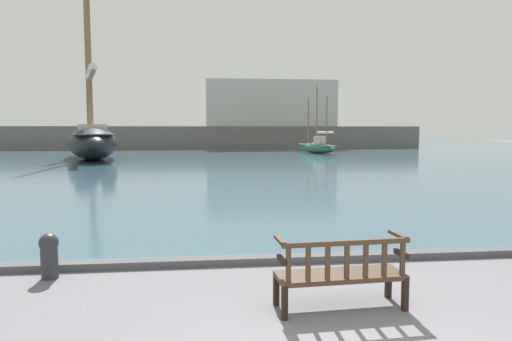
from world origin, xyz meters
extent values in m
cube|color=#385666|center=(0.00, 44.00, 0.04)|extent=(100.00, 80.00, 0.08)
cube|color=#4C4C50|center=(0.00, 3.85, 0.06)|extent=(40.00, 0.30, 0.12)
cube|color=black|center=(-0.52, 2.00, 0.21)|extent=(0.07, 0.07, 0.42)
cube|color=black|center=(1.01, 2.10, 0.21)|extent=(0.07, 0.07, 0.42)
cube|color=black|center=(-0.49, 1.55, 0.21)|extent=(0.07, 0.07, 0.42)
cube|color=black|center=(1.04, 1.65, 0.21)|extent=(0.07, 0.07, 0.42)
cube|color=#422D1E|center=(0.26, 1.83, 0.42)|extent=(1.63, 0.62, 0.06)
cube|color=#422D1E|center=(0.27, 1.61, 0.89)|extent=(1.60, 0.15, 0.06)
cube|color=#422D1E|center=(-0.44, 1.56, 0.66)|extent=(0.06, 0.04, 0.41)
cube|color=#422D1E|center=(-0.21, 1.58, 0.66)|extent=(0.06, 0.04, 0.41)
cube|color=#422D1E|center=(0.03, 1.59, 0.66)|extent=(0.06, 0.04, 0.41)
cube|color=#422D1E|center=(0.27, 1.61, 0.66)|extent=(0.06, 0.04, 0.41)
cube|color=#422D1E|center=(0.51, 1.62, 0.66)|extent=(0.06, 0.04, 0.41)
cube|color=#422D1E|center=(0.75, 1.64, 0.66)|extent=(0.06, 0.04, 0.41)
cube|color=#422D1E|center=(0.99, 1.65, 0.66)|extent=(0.06, 0.04, 0.41)
cube|color=black|center=(-0.50, 1.69, 0.69)|extent=(0.08, 0.30, 0.06)
cube|color=#422D1E|center=(-0.51, 1.78, 0.90)|extent=(0.09, 0.47, 0.04)
cube|color=black|center=(1.03, 1.78, 0.69)|extent=(0.08, 0.30, 0.06)
cube|color=#422D1E|center=(1.03, 1.87, 0.90)|extent=(0.09, 0.47, 0.04)
ellipsoid|color=#2D6647|center=(8.68, 36.48, 0.55)|extent=(2.82, 5.57, 0.94)
cube|color=#5B9375|center=(8.68, 36.48, 0.81)|extent=(2.32, 4.85, 0.08)
cube|color=beige|center=(8.80, 36.09, 1.23)|extent=(0.96, 1.14, 0.78)
cylinder|color=brown|center=(8.64, 36.61, 3.44)|extent=(0.13, 0.13, 5.18)
cylinder|color=brown|center=(9.05, 35.26, 1.85)|extent=(0.92, 2.73, 0.10)
cylinder|color=silver|center=(9.05, 35.26, 1.95)|extent=(0.94, 2.49, 0.21)
cylinder|color=brown|center=(8.20, 38.04, 2.97)|extent=(0.13, 0.13, 4.25)
cylinder|color=brown|center=(9.12, 35.05, 2.95)|extent=(0.13, 0.13, 4.20)
cylinder|color=brown|center=(7.78, 39.42, 0.83)|extent=(0.31, 0.71, 0.10)
ellipsoid|color=black|center=(-9.54, 30.76, 1.26)|extent=(6.40, 12.28, 2.36)
cube|color=#4C4C51|center=(-9.54, 30.76, 1.91)|extent=(5.21, 10.69, 0.08)
cube|color=beige|center=(-9.31, 29.91, 2.26)|extent=(2.66, 3.67, 0.62)
cylinder|color=brown|center=(-9.62, 31.05, 9.19)|extent=(0.33, 0.33, 14.49)
cylinder|color=brown|center=(-8.87, 28.36, 5.78)|extent=(1.76, 5.44, 0.27)
cylinder|color=silver|center=(-8.87, 28.36, 6.04)|extent=(1.86, 4.98, 0.53)
cylinder|color=brown|center=(-10.50, 34.18, 7.21)|extent=(0.33, 0.33, 10.54)
cylinder|color=brown|center=(-11.35, 37.22, 1.93)|extent=(0.68, 1.60, 0.27)
cylinder|color=#2D2D33|center=(-3.74, 3.43, 0.27)|extent=(0.25, 0.25, 0.55)
sphere|color=#2D2D33|center=(-3.74, 3.43, 0.55)|extent=(0.28, 0.28, 0.28)
cube|color=#66605B|center=(0.00, 46.38, 1.27)|extent=(45.06, 2.40, 2.54)
cube|color=#B7B2A3|center=(6.00, 46.38, 5.07)|extent=(14.34, 2.00, 5.06)
camera|label=1|loc=(-1.41, -3.57, 2.24)|focal=32.00mm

